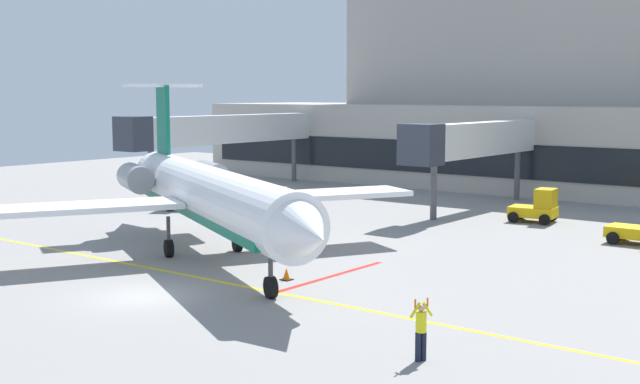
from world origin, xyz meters
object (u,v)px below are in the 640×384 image
at_px(belt_loader, 183,196).
at_px(marshaller, 421,329).
at_px(baggage_tug, 538,207).
at_px(regional_jet, 206,194).

relative_size(belt_loader, marshaller, 1.78).
xyz_separation_m(baggage_tug, belt_loader, (-22.37, -10.18, -0.01)).
bearing_deg(marshaller, regional_jet, 156.14).
xyz_separation_m(regional_jet, baggage_tug, (8.77, 21.13, -2.25)).
xyz_separation_m(belt_loader, marshaller, (30.81, -18.57, 0.04)).
bearing_deg(belt_loader, marshaller, -31.08).
distance_m(regional_jet, marshaller, 18.94).
height_order(regional_jet, belt_loader, regional_jet).
xyz_separation_m(regional_jet, marshaller, (17.21, -7.61, -2.22)).
xyz_separation_m(regional_jet, belt_loader, (-13.60, 10.96, -2.26)).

